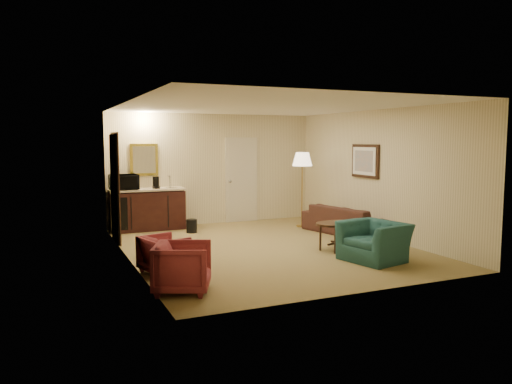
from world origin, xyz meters
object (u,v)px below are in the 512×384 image
at_px(sofa, 347,215).
at_px(coffee_maker, 156,183).
at_px(teal_armchair, 374,235).
at_px(microwave, 124,180).
at_px(rose_chair_far, 183,265).
at_px(floor_lamp, 302,189).
at_px(waste_bin, 192,226).
at_px(coffee_table, 338,236).
at_px(rose_chair_near, 164,252).
at_px(wetbar_cabinet, 147,209).

bearing_deg(sofa, coffee_maker, 46.41).
xyz_separation_m(teal_armchair, microwave, (-3.36, 4.32, 0.69)).
relative_size(rose_chair_far, coffee_maker, 2.71).
xyz_separation_m(floor_lamp, waste_bin, (-2.55, 0.27, -0.72)).
distance_m(teal_armchair, coffee_table, 0.94).
xyz_separation_m(sofa, teal_armchair, (-0.94, -2.19, 0.04)).
height_order(microwave, coffee_maker, microwave).
xyz_separation_m(rose_chair_near, coffee_table, (3.26, 0.27, -0.06)).
distance_m(wetbar_cabinet, sofa, 4.37).
relative_size(rose_chair_far, coffee_table, 0.83).
distance_m(microwave, coffee_maker, 0.69).
relative_size(teal_armchair, coffee_maker, 3.69).
relative_size(coffee_table, microwave, 1.48).
bearing_deg(coffee_maker, sofa, -16.85).
relative_size(wetbar_cabinet, microwave, 2.76).
bearing_deg(sofa, rose_chair_near, 96.27).
distance_m(wetbar_cabinet, coffee_table, 4.40).
height_order(rose_chair_far, floor_lamp, floor_lamp).
bearing_deg(rose_chair_far, waste_bin, 5.25).
distance_m(sofa, waste_bin, 3.34).
bearing_deg(coffee_table, floor_lamp, 76.42).
bearing_deg(teal_armchair, wetbar_cabinet, -159.34).
bearing_deg(rose_chair_near, teal_armchair, -117.56).
xyz_separation_m(rose_chair_far, microwave, (0.00, 4.72, 0.76)).
bearing_deg(wetbar_cabinet, sofa, -29.57).
distance_m(wetbar_cabinet, rose_chair_far, 4.77).
xyz_separation_m(wetbar_cabinet, microwave, (-0.50, -0.02, 0.66)).
bearing_deg(microwave, coffee_maker, -5.39).
distance_m(wetbar_cabinet, microwave, 0.83).
bearing_deg(waste_bin, coffee_maker, 132.46).
bearing_deg(microwave, sofa, -29.11).
xyz_separation_m(wetbar_cabinet, coffee_maker, (0.19, -0.06, 0.59)).
height_order(rose_chair_far, waste_bin, rose_chair_far).
xyz_separation_m(rose_chair_near, floor_lamp, (3.85, 2.71, 0.55)).
bearing_deg(coffee_maker, waste_bin, -34.21).
relative_size(sofa, floor_lamp, 1.17).
bearing_deg(floor_lamp, coffee_maker, 163.57).
xyz_separation_m(rose_chair_far, waste_bin, (1.30, 4.02, -0.22)).
relative_size(wetbar_cabinet, floor_lamp, 0.95).
xyz_separation_m(waste_bin, coffee_maker, (-0.61, 0.66, 0.91)).
height_order(sofa, floor_lamp, floor_lamp).
bearing_deg(teal_armchair, floor_lamp, 158.99).
bearing_deg(waste_bin, sofa, -25.56).
bearing_deg(teal_armchair, microwave, -154.83).
bearing_deg(coffee_table, coffee_maker, 127.40).
bearing_deg(microwave, wetbar_cabinet, 0.01).
bearing_deg(teal_armchair, coffee_maker, -160.80).
bearing_deg(microwave, teal_armchair, -54.83).
xyz_separation_m(rose_chair_near, waste_bin, (1.30, 2.97, -0.17)).
height_order(coffee_table, microwave, microwave).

